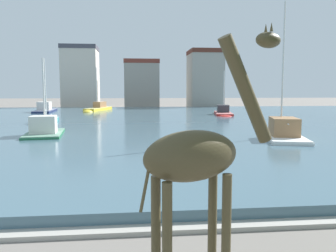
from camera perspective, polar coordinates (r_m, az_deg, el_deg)
The scene contains 12 objects.
harbor_water at distance 36.02m, azimuth -3.33°, elevation 0.75°, with size 77.18×54.77×0.43m, color #476675.
quay_edge_coping at distance 9.05m, azimuth 5.40°, elevation -16.49°, with size 77.18×0.50×0.12m, color #ADA89E.
giraffe_statue at distance 5.56m, azimuth 5.27°, elevation -5.76°, with size 2.60×1.33×4.67m.
sailboat_yellow at distance 52.11m, azimuth -11.73°, elevation 2.68°, with size 3.93×8.56×6.86m.
sailboat_red at distance 43.55m, azimuth 9.23°, elevation 2.00°, with size 3.24×7.46×5.89m.
sailboat_navy at distance 52.22m, azimuth -19.67°, elevation 2.46°, with size 2.76×8.84×7.54m.
sailboat_white at distance 23.78m, azimuth 18.29°, elevation -1.40°, with size 3.89×7.88×9.14m.
sailboat_teal at distance 35.45m, azimuth -19.55°, elevation 0.63°, with size 2.47×6.16×6.51m.
sailboat_green at distance 25.43m, azimuth -19.79°, elevation -1.03°, with size 2.92×6.01×5.72m.
townhouse_end_terrace at distance 69.95m, azimuth -14.33°, elevation 7.88°, with size 6.75×7.42×12.00m.
townhouse_narrow_midrow at distance 68.48m, azimuth -4.42°, elevation 7.02°, with size 6.88×5.13×9.45m.
townhouse_tall_gabled at distance 66.82m, azimuth 6.15°, elevation 7.75°, with size 6.17×7.13×11.11m.
Camera 1 is at (-1.69, 0.88, 3.52)m, focal length 36.61 mm.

